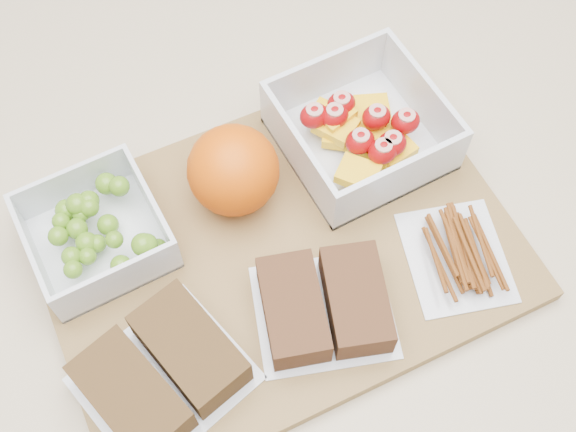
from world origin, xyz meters
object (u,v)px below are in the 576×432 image
(grape_container, at_px, (97,231))
(pretzel_bag, at_px, (458,252))
(sandwich_bag_center, at_px, (325,305))
(cutting_board, at_px, (280,251))
(fruit_container, at_px, (360,131))
(orange, at_px, (233,170))
(sandwich_bag_left, at_px, (161,372))

(grape_container, relative_size, pretzel_bag, 0.90)
(sandwich_bag_center, xyz_separation_m, pretzel_bag, (0.13, -0.01, -0.01))
(cutting_board, relative_size, pretzel_bag, 3.27)
(fruit_container, bearing_deg, orange, 176.76)
(sandwich_bag_center, relative_size, pretzel_bag, 1.14)
(grape_container, xyz_separation_m, orange, (0.13, -0.01, 0.02))
(orange, height_order, pretzel_bag, orange)
(sandwich_bag_left, bearing_deg, fruit_container, 25.23)
(cutting_board, bearing_deg, grape_container, 152.43)
(orange, xyz_separation_m, sandwich_bag_center, (0.01, -0.14, -0.02))
(cutting_board, height_order, orange, orange)
(sandwich_bag_left, height_order, sandwich_bag_center, sandwich_bag_left)
(sandwich_bag_left, xyz_separation_m, sandwich_bag_center, (0.15, -0.01, -0.00))
(cutting_board, bearing_deg, sandwich_bag_center, -83.98)
(cutting_board, xyz_separation_m, pretzel_bag, (0.14, -0.09, 0.02))
(orange, distance_m, pretzel_bag, 0.22)
(grape_container, bearing_deg, fruit_container, -4.48)
(cutting_board, height_order, grape_container, grape_container)
(grape_container, distance_m, orange, 0.13)
(grape_container, distance_m, pretzel_bag, 0.33)
(fruit_container, bearing_deg, grape_container, 175.52)
(sandwich_bag_center, bearing_deg, fruit_container, 49.17)
(sandwich_bag_left, bearing_deg, cutting_board, 23.63)
(cutting_board, relative_size, sandwich_bag_left, 2.76)
(grape_container, relative_size, sandwich_bag_left, 0.76)
(orange, relative_size, sandwich_bag_center, 0.58)
(fruit_container, relative_size, sandwich_bag_left, 0.95)
(fruit_container, height_order, orange, orange)
(grape_container, distance_m, sandwich_bag_left, 0.15)
(fruit_container, distance_m, sandwich_bag_center, 0.18)
(sandwich_bag_left, distance_m, pretzel_bag, 0.28)
(sandwich_bag_left, height_order, pretzel_bag, sandwich_bag_left)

